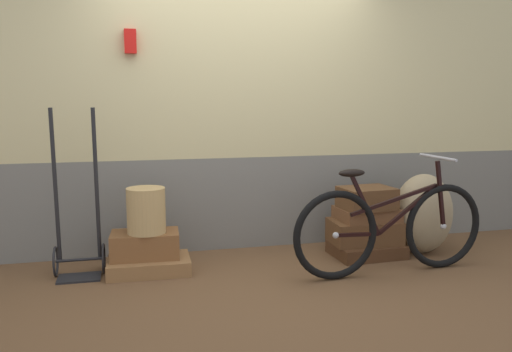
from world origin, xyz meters
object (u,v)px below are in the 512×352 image
at_px(suitcase_0, 149,265).
at_px(luggage_trolley, 78,233).
at_px(suitcase_3, 364,231).
at_px(burlap_sack, 423,213).
at_px(bicycle, 391,228).
at_px(suitcase_4, 367,214).
at_px(suitcase_1, 145,245).
at_px(wicker_basket, 146,210).
at_px(suitcase_5, 367,198).
at_px(suitcase_2, 366,249).

distance_m(suitcase_0, luggage_trolley, 0.61).
distance_m(suitcase_3, burlap_sack, 0.57).
height_order(burlap_sack, bicycle, bicycle).
relative_size(suitcase_4, luggage_trolley, 0.39).
relative_size(suitcase_1, bicycle, 0.32).
xyz_separation_m(suitcase_4, burlap_sack, (0.52, -0.07, -0.01)).
xyz_separation_m(wicker_basket, burlap_sack, (2.46, -0.04, -0.15)).
relative_size(suitcase_4, burlap_sack, 0.72).
bearing_deg(wicker_basket, suitcase_5, -0.33).
bearing_deg(suitcase_1, suitcase_4, 3.07).
distance_m(suitcase_2, suitcase_5, 0.47).
relative_size(suitcase_2, suitcase_4, 1.16).
relative_size(suitcase_5, wicker_basket, 1.22).
height_order(suitcase_1, suitcase_5, suitcase_5).
relative_size(burlap_sack, bicycle, 0.43).
bearing_deg(suitcase_0, luggage_trolley, 175.15).
bearing_deg(luggage_trolley, burlap_sack, -1.62).
xyz_separation_m(suitcase_1, luggage_trolley, (-0.51, 0.02, 0.12)).
bearing_deg(bicycle, suitcase_4, 85.27).
height_order(suitcase_0, burlap_sack, burlap_sack).
relative_size(suitcase_0, suitcase_3, 1.09).
xyz_separation_m(suitcase_3, burlap_sack, (0.55, -0.05, 0.15)).
bearing_deg(burlap_sack, wicker_basket, 179.06).
xyz_separation_m(suitcase_4, luggage_trolley, (-2.47, 0.02, -0.03)).
bearing_deg(suitcase_4, luggage_trolley, 177.19).
xyz_separation_m(suitcase_2, wicker_basket, (-1.93, 0.02, 0.45)).
relative_size(wicker_basket, luggage_trolley, 0.28).
bearing_deg(suitcase_2, suitcase_1, 176.02).
height_order(suitcase_4, suitcase_5, suitcase_5).
xyz_separation_m(suitcase_3, bicycle, (-0.02, -0.51, 0.15)).
distance_m(suitcase_1, wicker_basket, 0.29).
bearing_deg(burlap_sack, suitcase_2, 177.76).
bearing_deg(suitcase_2, suitcase_3, 113.04).
distance_m(suitcase_1, burlap_sack, 2.49).
bearing_deg(suitcase_2, suitcase_4, 68.39).
xyz_separation_m(suitcase_0, suitcase_5, (1.91, 0.01, 0.47)).
xyz_separation_m(suitcase_2, burlap_sack, (0.54, -0.02, 0.31)).
distance_m(wicker_basket, luggage_trolley, 0.56).
relative_size(wicker_basket, burlap_sack, 0.51).
bearing_deg(suitcase_3, bicycle, -89.17).
distance_m(suitcase_2, suitcase_4, 0.32).
distance_m(suitcase_2, luggage_trolley, 2.47).
bearing_deg(suitcase_4, wicker_basket, 178.38).
distance_m(suitcase_0, suitcase_3, 1.91).
bearing_deg(suitcase_3, luggage_trolley, -178.27).
xyz_separation_m(suitcase_3, luggage_trolley, (-2.44, 0.04, 0.13)).
height_order(suitcase_3, suitcase_5, suitcase_5).
bearing_deg(suitcase_4, suitcase_2, -111.31).
height_order(suitcase_4, burlap_sack, burlap_sack).
height_order(wicker_basket, luggage_trolley, luggage_trolley).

